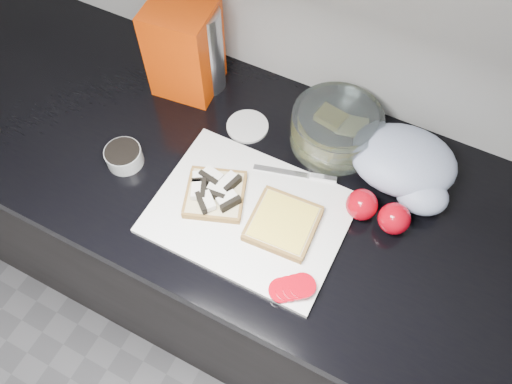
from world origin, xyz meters
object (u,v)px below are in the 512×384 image
Objects in this scene: glass_bowl at (336,128)px; bread_bag at (185,49)px; steel_canister at (204,50)px; cutting_board at (250,213)px.

bread_bag reaches higher than glass_bowl.
cutting_board is at bearing -46.83° from steel_canister.
cutting_board is at bearing -106.98° from glass_bowl.
cutting_board is 0.41m from steel_canister.
steel_canister reaches higher than cutting_board.
glass_bowl reaches higher than cutting_board.
steel_canister is (-0.35, 0.02, 0.07)m from glass_bowl.
steel_canister is (-0.27, 0.29, 0.10)m from cutting_board.
cutting_board is at bearing -47.18° from bread_bag.
bread_bag is at bearing 139.21° from cutting_board.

